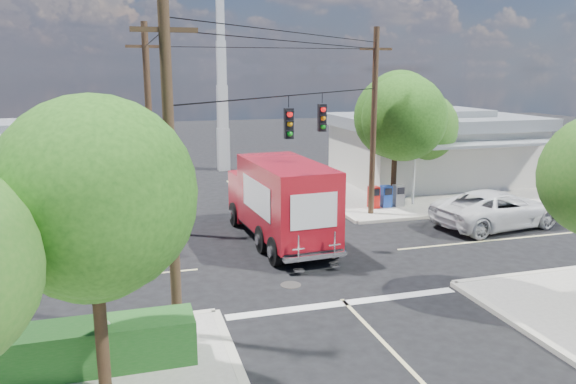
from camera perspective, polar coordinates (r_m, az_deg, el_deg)
name	(u,v)px	position (r m, az deg, el deg)	size (l,w,h in m)	color
ground	(303,259)	(21.54, 1.51, -6.82)	(120.00, 120.00, 0.00)	black
sidewalk_ne	(416,186)	(35.46, 12.92, 0.65)	(14.12, 14.12, 0.14)	gray
sidewalk_nw	(34,210)	(31.37, -24.38, -1.67)	(14.12, 14.12, 0.14)	gray
road_markings	(315,272)	(20.23, 2.81, -8.12)	(32.00, 32.00, 0.01)	beige
building_ne	(433,146)	(36.83, 14.48, 4.54)	(11.80, 10.20, 4.50)	silver
building_nw	(11,164)	(32.69, -26.30, 2.53)	(10.80, 10.20, 4.30)	beige
radio_tower	(222,90)	(39.96, -6.72, 10.22)	(0.80, 0.80, 17.00)	silver
tree_sw_front	(92,207)	(12.14, -19.30, -1.41)	(3.88, 3.78, 6.03)	#422D1C
tree_ne_front	(397,115)	(29.48, 10.99, 7.64)	(4.21, 4.14, 6.66)	#422D1C
tree_ne_back	(420,122)	(32.69, 13.26, 6.96)	(3.77, 3.66, 5.82)	#422D1C
palm_nw_front	(94,115)	(26.95, -19.10, 7.36)	(3.01, 3.08, 5.59)	#422D1C
palm_nw_back	(51,122)	(28.63, -22.95, 6.57)	(3.01, 3.08, 5.19)	#422D1C
utility_poles	(251,134)	(21.61, -3.75, 5.95)	(12.00, 10.68, 9.00)	#473321
picket_fence	(72,334)	(15.24, -21.09, -13.34)	(5.94, 0.06, 1.00)	silver
hedge_sw	(60,350)	(14.54, -22.14, -14.67)	(6.20, 1.20, 1.10)	#174C17
vending_boxes	(386,196)	(29.28, 9.93, -0.43)	(1.90, 0.50, 1.10)	red
delivery_truck	(280,201)	(23.20, -0.81, -0.88)	(3.04, 8.17, 3.47)	black
parked_car	(497,209)	(27.31, 20.46, -1.62)	(2.81, 6.10, 1.69)	silver
pedestrian	(103,340)	(14.15, -18.26, -14.08)	(0.57, 0.38, 1.57)	beige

